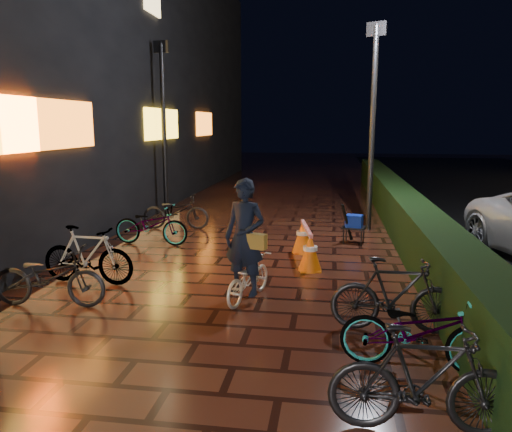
# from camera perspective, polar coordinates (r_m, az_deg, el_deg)

# --- Properties ---
(ground) EXTENTS (80.00, 80.00, 0.00)m
(ground) POSITION_cam_1_polar(r_m,az_deg,el_deg) (6.28, -6.79, -14.17)
(ground) COLOR #381911
(ground) RESTS_ON ground
(hedge) EXTENTS (0.70, 20.00, 1.00)m
(hedge) POSITION_cam_1_polar(r_m,az_deg,el_deg) (13.77, 15.75, 1.29)
(hedge) COLOR black
(hedge) RESTS_ON ground
(storefront_block) EXTENTS (12.09, 22.00, 9.00)m
(storefront_block) POSITION_cam_1_polar(r_m,az_deg,el_deg) (20.36, -25.26, 14.86)
(storefront_block) COLOR black
(storefront_block) RESTS_ON ground
(lamp_post_hedge) EXTENTS (0.46, 0.25, 4.95)m
(lamp_post_hedge) POSITION_cam_1_polar(r_m,az_deg,el_deg) (12.56, 13.20, 10.75)
(lamp_post_hedge) COLOR black
(lamp_post_hedge) RESTS_ON ground
(lamp_post_sf) EXTENTS (0.47, 0.15, 4.85)m
(lamp_post_sf) POSITION_cam_1_polar(r_m,az_deg,el_deg) (14.50, -10.51, 10.56)
(lamp_post_sf) COLOR black
(lamp_post_sf) RESTS_ON ground
(cyclist) EXTENTS (0.82, 1.36, 1.84)m
(cyclist) POSITION_cam_1_polar(r_m,az_deg,el_deg) (7.39, -1.12, -4.63)
(cyclist) COLOR silver
(cyclist) RESTS_ON ground
(traffic_barrier) EXTENTS (0.64, 1.67, 0.68)m
(traffic_barrier) POSITION_cam_1_polar(r_m,az_deg,el_deg) (9.65, 5.75, -3.18)
(traffic_barrier) COLOR #E15D0B
(traffic_barrier) RESTS_ON ground
(cart_assembly) EXTENTS (0.59, 0.50, 0.91)m
(cart_assembly) POSITION_cam_1_polar(r_m,az_deg,el_deg) (11.19, 11.08, -0.73)
(cart_assembly) COLOR black
(cart_assembly) RESTS_ON ground
(parked_bikes_storefront) EXTENTS (1.86, 6.20, 0.97)m
(parked_bikes_storefront) POSITION_cam_1_polar(r_m,az_deg,el_deg) (10.08, -14.41, -2.23)
(parked_bikes_storefront) COLOR black
(parked_bikes_storefront) RESTS_ON ground
(parked_bikes_hedge) EXTENTS (1.82, 2.63, 0.97)m
(parked_bikes_hedge) POSITION_cam_1_polar(r_m,az_deg,el_deg) (5.65, 17.34, -12.32)
(parked_bikes_hedge) COLOR black
(parked_bikes_hedge) RESTS_ON ground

